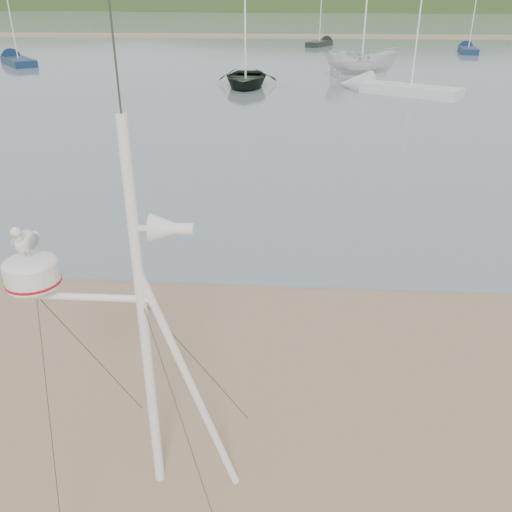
# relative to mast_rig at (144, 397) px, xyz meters

# --- Properties ---
(ground) EXTENTS (560.00, 560.00, 0.00)m
(ground) POSITION_rel_mast_rig_xyz_m (-1.74, 0.54, -1.19)
(ground) COLOR #907253
(ground) RESTS_ON ground
(water) EXTENTS (560.00, 256.00, 0.04)m
(water) POSITION_rel_mast_rig_xyz_m (-1.74, 132.54, -1.17)
(water) COLOR slate
(water) RESTS_ON ground
(sandbar) EXTENTS (560.00, 7.00, 0.07)m
(sandbar) POSITION_rel_mast_rig_xyz_m (-1.74, 70.54, -1.11)
(sandbar) COLOR #907253
(sandbar) RESTS_ON water
(hill_ridge) EXTENTS (620.00, 180.00, 80.00)m
(hill_ridge) POSITION_rel_mast_rig_xyz_m (16.78, 235.54, -20.88)
(hill_ridge) COLOR #233716
(hill_ridge) RESTS_ON ground
(mast_rig) EXTENTS (2.18, 2.32, 4.91)m
(mast_rig) POSITION_rel_mast_rig_xyz_m (0.00, 0.00, 0.00)
(mast_rig) COLOR white
(mast_rig) RESTS_ON ground
(boat_dark) EXTENTS (3.54, 1.05, 4.94)m
(boat_dark) POSITION_rel_mast_rig_xyz_m (-1.35, 28.15, 1.33)
(boat_dark) COLOR black
(boat_dark) RESTS_ON water
(boat_white) EXTENTS (1.88, 1.83, 4.60)m
(boat_white) POSITION_rel_mast_rig_xyz_m (5.77, 32.95, 1.15)
(boat_white) COLOR silver
(boat_white) RESTS_ON water
(sailboat_dark_mid) EXTENTS (3.57, 5.53, 5.51)m
(sailboat_dark_mid) POSITION_rel_mast_rig_xyz_m (4.49, 57.03, -0.88)
(sailboat_dark_mid) COLOR black
(sailboat_dark_mid) RESTS_ON ground
(sailboat_white_near) EXTENTS (6.68, 5.23, 6.87)m
(sailboat_white_near) POSITION_rel_mast_rig_xyz_m (6.14, 26.96, -0.88)
(sailboat_white_near) COLOR silver
(sailboat_white_near) RESTS_ON ground
(sailboat_blue_near) EXTENTS (5.29, 6.09, 6.49)m
(sailboat_blue_near) POSITION_rel_mast_rig_xyz_m (-20.50, 39.06, -0.88)
(sailboat_blue_near) COLOR #142747
(sailboat_blue_near) RESTS_ON ground
(sailboat_blue_far) EXTENTS (2.26, 5.82, 5.68)m
(sailboat_blue_far) POSITION_rel_mast_rig_xyz_m (17.44, 50.87, -0.88)
(sailboat_blue_far) COLOR #142747
(sailboat_blue_far) RESTS_ON ground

